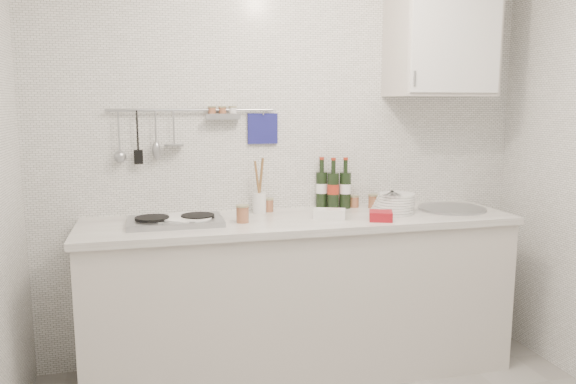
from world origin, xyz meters
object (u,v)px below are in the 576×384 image
object	(u,v)px
plate_stack_hob	(186,220)
plate_stack_sink	(394,204)
utensil_crock	(259,200)
wall_cabinet	(442,37)
wine_bottles	(333,183)

from	to	relation	value
plate_stack_hob	plate_stack_sink	world-z (taller)	plate_stack_sink
plate_stack_hob	utensil_crock	size ratio (longest dim) A/B	0.92
plate_stack_hob	plate_stack_sink	size ratio (longest dim) A/B	1.07
plate_stack_sink	utensil_crock	xyz separation A→B (m)	(-0.77, 0.18, 0.02)
wall_cabinet	utensil_crock	distance (m)	1.46
utensil_crock	wine_bottles	bearing A→B (deg)	5.93
wall_cabinet	wine_bottles	world-z (taller)	wall_cabinet
plate_stack_sink	utensil_crock	world-z (taller)	utensil_crock
wall_cabinet	plate_stack_sink	world-z (taller)	wall_cabinet
plate_stack_sink	wine_bottles	world-z (taller)	wine_bottles
wall_cabinet	wine_bottles	distance (m)	1.08
wall_cabinet	plate_stack_hob	distance (m)	1.85
plate_stack_hob	utensil_crock	distance (m)	0.48
wall_cabinet	plate_stack_sink	size ratio (longest dim) A/B	2.50
wine_bottles	wall_cabinet	bearing A→B (deg)	-10.23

